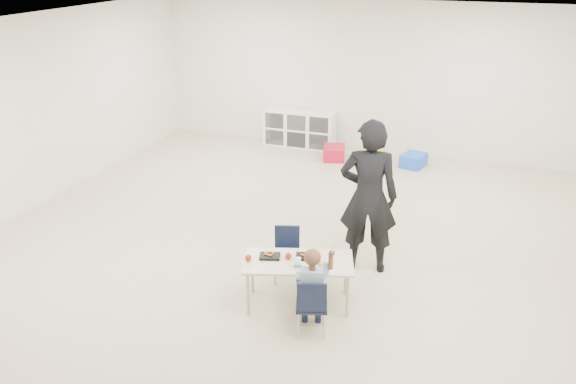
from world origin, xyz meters
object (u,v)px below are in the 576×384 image
(table, at_px, (298,282))
(cubby_shelf, at_px, (299,129))
(chair_near, at_px, (312,304))
(child, at_px, (312,289))
(adult, at_px, (369,197))

(table, relative_size, cubby_shelf, 0.93)
(chair_near, height_order, cubby_shelf, cubby_shelf)
(table, xyz_separation_m, child, (0.30, -0.45, 0.24))
(child, distance_m, adult, 1.57)
(cubby_shelf, relative_size, adult, 0.74)
(chair_near, bearing_deg, adult, 64.68)
(chair_near, relative_size, cubby_shelf, 0.46)
(child, height_order, cubby_shelf, child)
(chair_near, height_order, adult, adult)
(table, relative_size, adult, 0.69)
(chair_near, relative_size, child, 0.63)
(cubby_shelf, height_order, adult, adult)
(child, bearing_deg, chair_near, 0.00)
(cubby_shelf, distance_m, adult, 4.99)
(cubby_shelf, bearing_deg, child, -70.14)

